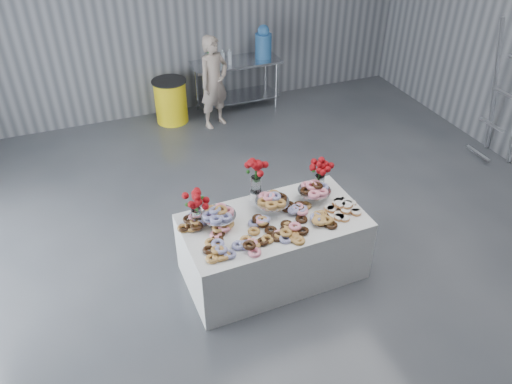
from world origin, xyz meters
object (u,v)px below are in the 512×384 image
(person, at_px, (214,82))
(stepladder, at_px, (506,94))
(prep_table, at_px, (236,77))
(water_jug, at_px, (263,43))
(trash_barrel, at_px, (171,101))
(display_table, at_px, (273,247))

(person, distance_m, stepladder, 4.34)
(prep_table, bearing_deg, person, -142.70)
(water_jug, distance_m, trash_barrel, 1.84)
(display_table, xyz_separation_m, water_jug, (1.51, 3.99, 0.77))
(water_jug, relative_size, trash_barrel, 0.75)
(display_table, relative_size, trash_barrel, 2.58)
(prep_table, height_order, water_jug, water_jug)
(trash_barrel, bearing_deg, water_jug, 0.00)
(water_jug, height_order, person, person)
(person, relative_size, trash_barrel, 2.06)
(person, bearing_deg, display_table, -120.85)
(display_table, distance_m, stepladder, 4.18)
(stepladder, bearing_deg, trash_barrel, 144.66)
(person, bearing_deg, stepladder, -59.18)
(trash_barrel, height_order, stepladder, stepladder)
(person, height_order, stepladder, stepladder)
(trash_barrel, bearing_deg, prep_table, 0.00)
(person, relative_size, stepladder, 0.72)
(water_jug, relative_size, stepladder, 0.26)
(display_table, bearing_deg, stepladder, 14.70)
(prep_table, distance_m, water_jug, 0.73)
(display_table, bearing_deg, prep_table, 75.83)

